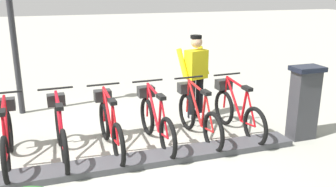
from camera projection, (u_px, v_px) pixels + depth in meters
name	position (u px, v px, depth m)	size (l,w,h in m)	color
ground_plane	(132.00, 165.00, 5.42)	(60.00, 60.00, 0.00)	#A7A69A
dock_rail_base	(132.00, 162.00, 5.40)	(0.44, 5.35, 0.10)	#47474C
payment_kiosk	(304.00, 102.00, 6.20)	(0.36, 0.52, 1.28)	#38383D
bike_docked_0	(236.00, 110.00, 6.50)	(1.72, 0.54, 1.02)	black
bike_docked_1	(197.00, 115.00, 6.26)	(1.72, 0.54, 1.02)	black
bike_docked_2	(155.00, 120.00, 6.03)	(1.72, 0.54, 1.02)	black
bike_docked_3	(110.00, 125.00, 5.80)	(1.72, 0.54, 1.02)	black
bike_docked_4	(61.00, 131.00, 5.57)	(1.72, 0.54, 1.02)	black
bike_docked_5	(7.00, 137.00, 5.34)	(1.72, 0.54, 1.02)	black
worker_near_rack	(196.00, 74.00, 7.12)	(0.52, 0.69, 1.66)	white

